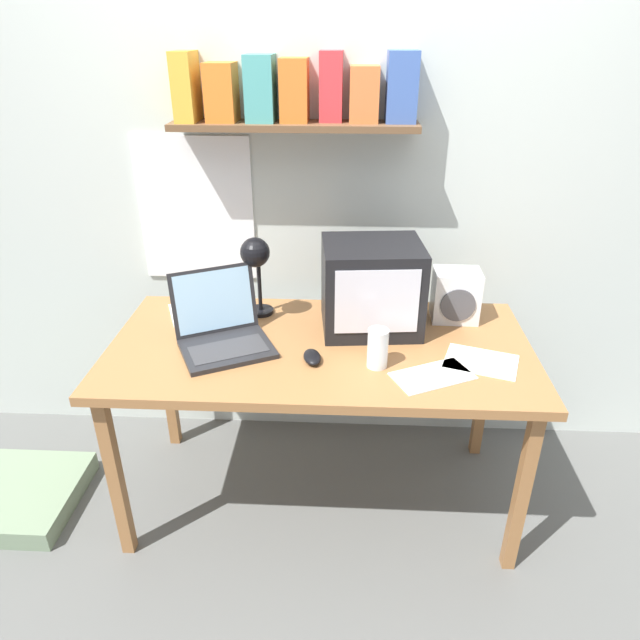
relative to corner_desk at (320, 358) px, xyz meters
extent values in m
plane|color=#5B5C5A|center=(0.00, 0.00, -0.68)|extent=(12.00, 12.00, 0.00)
cube|color=silver|center=(0.00, 0.53, 0.62)|extent=(5.60, 0.06, 2.60)
cube|color=white|center=(-0.55, 0.49, 0.42)|extent=(0.49, 0.01, 0.61)
cube|color=brown|center=(-0.12, 0.41, 0.77)|extent=(0.94, 0.18, 0.02)
cube|color=gold|center=(-0.52, 0.42, 0.91)|extent=(0.07, 0.16, 0.24)
cube|color=orange|center=(-0.39, 0.42, 0.89)|extent=(0.11, 0.15, 0.21)
cube|color=teal|center=(-0.24, 0.42, 0.90)|extent=(0.10, 0.15, 0.23)
cube|color=orange|center=(-0.12, 0.43, 0.90)|extent=(0.10, 0.14, 0.22)
cube|color=#C93439|center=(0.02, 0.44, 0.91)|extent=(0.08, 0.11, 0.24)
cube|color=orange|center=(0.14, 0.43, 0.89)|extent=(0.11, 0.13, 0.20)
cube|color=#3E5FA9|center=(0.28, 0.43, 0.91)|extent=(0.11, 0.13, 0.25)
cube|color=#9A663A|center=(0.00, 0.00, 0.04)|extent=(1.55, 0.77, 0.03)
cube|color=#9A663A|center=(-0.71, -0.32, -0.33)|extent=(0.04, 0.05, 0.71)
cube|color=#9A663A|center=(0.71, -0.32, -0.33)|extent=(0.04, 0.05, 0.71)
cube|color=#9A663A|center=(-0.71, 0.32, -0.33)|extent=(0.04, 0.05, 0.71)
cube|color=#9A663A|center=(0.71, 0.32, -0.33)|extent=(0.04, 0.05, 0.71)
cube|color=black|center=(0.19, 0.15, 0.23)|extent=(0.39, 0.34, 0.34)
cube|color=silver|center=(0.20, 0.00, 0.24)|extent=(0.30, 0.04, 0.24)
cube|color=#232326|center=(-0.33, -0.07, 0.07)|extent=(0.39, 0.36, 0.02)
cube|color=#38383A|center=(-0.32, -0.09, 0.08)|extent=(0.30, 0.24, 0.00)
cube|color=#232326|center=(-0.40, 0.06, 0.20)|extent=(0.31, 0.19, 0.24)
cube|color=#A5D2F1|center=(-0.40, 0.06, 0.20)|extent=(0.28, 0.17, 0.22)
cylinder|color=black|center=(-0.26, 0.25, 0.07)|extent=(0.10, 0.10, 0.01)
cylinder|color=black|center=(-0.26, 0.25, 0.21)|extent=(0.02, 0.02, 0.27)
sphere|color=black|center=(-0.25, 0.18, 0.35)|extent=(0.11, 0.11, 0.11)
cylinder|color=white|center=(0.20, -0.14, 0.13)|extent=(0.07, 0.07, 0.14)
cylinder|color=orange|center=(0.20, -0.14, 0.11)|extent=(0.06, 0.06, 0.10)
cube|color=white|center=(0.52, 0.24, 0.16)|extent=(0.18, 0.14, 0.20)
cylinder|color=#4C4C51|center=(0.52, 0.16, 0.15)|extent=(0.13, 0.01, 0.13)
ellipsoid|color=black|center=(-0.02, -0.12, 0.08)|extent=(0.08, 0.12, 0.03)
cube|color=silver|center=(0.39, -0.20, 0.06)|extent=(0.30, 0.24, 0.00)
cube|color=white|center=(0.57, -0.10, 0.06)|extent=(0.29, 0.25, 0.00)
cube|color=white|center=(-0.51, 0.24, 0.06)|extent=(0.29, 0.28, 0.00)
cube|color=gray|center=(-1.25, -0.12, -0.64)|extent=(0.47, 0.47, 0.09)
camera|label=1|loc=(0.09, -1.83, 1.11)|focal=32.00mm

